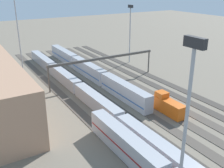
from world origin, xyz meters
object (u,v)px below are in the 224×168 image
light_mast_1 (187,119)px  light_mast_3 (17,24)px  train_on_track_3 (168,106)px  light_mast_2 (130,26)px  train_on_track_4 (88,70)px  train_on_track_6 (97,102)px  signal_gantry (104,60)px

light_mast_1 → light_mast_3: light_mast_3 is taller
train_on_track_3 → light_mast_2: size_ratio=0.42×
light_mast_3 → train_on_track_3: bearing=-157.6°
train_on_track_4 → light_mast_2: size_ratio=2.96×
train_on_track_4 → light_mast_3: 31.86m
train_on_track_4 → light_mast_3: light_mast_3 is taller
light_mast_3 → light_mast_2: bearing=-106.8°
train_on_track_4 → train_on_track_3: (-37.41, -5.00, -0.42)m
light_mast_2 → train_on_track_3: bearing=157.6°
train_on_track_4 → train_on_track_3: same height
train_on_track_4 → light_mast_2: 28.05m
train_on_track_6 → signal_gantry: bearing=-34.2°
light_mast_2 → light_mast_3: size_ratio=0.85×
train_on_track_3 → light_mast_2: 50.67m
train_on_track_4 → signal_gantry: (-7.34, -2.50, 5.15)m
train_on_track_6 → light_mast_3: bearing=10.8°
train_on_track_4 → signal_gantry: 9.31m
train_on_track_6 → signal_gantry: signal_gantry is taller
train_on_track_4 → signal_gantry: bearing=-161.2°
train_on_track_6 → light_mast_1: light_mast_1 is taller
signal_gantry → train_on_track_6: bearing=145.8°
light_mast_1 → light_mast_3: 85.01m
train_on_track_3 → light_mast_3: (57.97, 23.84, 15.81)m
train_on_track_6 → train_on_track_3: size_ratio=11.98×
train_on_track_6 → train_on_track_4: 27.58m
light_mast_2 → signal_gantry: 27.12m
train_on_track_4 → light_mast_2: bearing=-71.8°
light_mast_3 → signal_gantry: light_mast_3 is taller
train_on_track_3 → light_mast_1: (-27.04, 23.07, 15.07)m
train_on_track_4 → light_mast_1: 68.51m
train_on_track_3 → light_mast_1: size_ratio=0.37×
train_on_track_3 → light_mast_2: bearing=-22.4°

